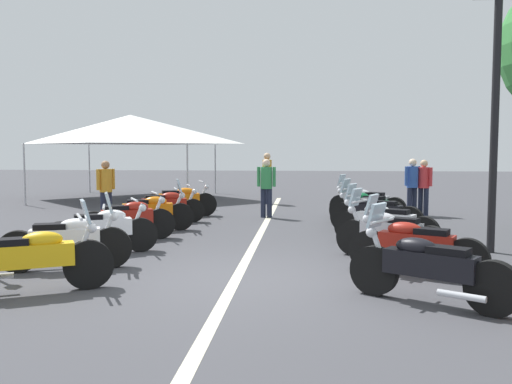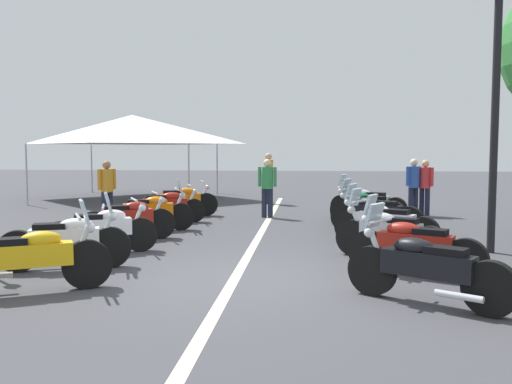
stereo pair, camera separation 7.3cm
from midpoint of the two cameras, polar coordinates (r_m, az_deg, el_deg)
ground_plane at (r=8.13m, az=-2.38°, el=-9.08°), size 80.00×80.00×0.00m
lane_centre_stripe at (r=11.83m, az=0.03°, el=-4.77°), size 19.06×0.16×0.01m
motorcycle_left_row_0 at (r=7.83m, az=-22.67°, el=-6.38°), size 1.16×2.00×1.23m
motorcycle_left_row_1 at (r=9.16m, az=-19.26°, el=-4.78°), size 0.91×1.97×1.22m
motorcycle_left_row_2 at (r=10.34m, az=-15.89°, el=-3.76°), size 1.08×1.88×1.00m
motorcycle_left_row_3 at (r=11.72m, az=-13.33°, el=-2.73°), size 1.07×1.85×1.00m
motorcycle_left_row_4 at (r=12.93m, az=-11.23°, el=-1.98°), size 0.91×2.07×1.21m
motorcycle_left_row_5 at (r=14.27m, az=-9.62°, el=-1.43°), size 0.95×2.02×0.99m
motorcycle_left_row_6 at (r=15.53m, az=-8.09°, el=-0.88°), size 1.01×2.04×1.01m
motorcycle_right_row_0 at (r=7.07m, az=17.11°, el=-7.45°), size 1.29×1.85×1.21m
motorcycle_right_row_1 at (r=8.57m, az=15.90°, el=-5.36°), size 1.08×1.94×1.21m
motorcycle_right_row_2 at (r=9.73m, az=13.50°, el=-4.14°), size 1.12×1.83×1.21m
motorcycle_right_row_3 at (r=11.13m, az=12.96°, el=-3.06°), size 1.17×1.96×1.20m
motorcycle_right_row_4 at (r=12.60m, az=12.06°, el=-2.12°), size 1.16×2.00×1.22m
motorcycle_right_row_5 at (r=13.88m, az=11.17°, el=-1.55°), size 1.29×1.79×1.01m
motorcycle_right_row_6 at (r=15.26m, az=11.23°, el=-1.01°), size 1.10×2.01×1.20m
street_lamp_twin_globe at (r=10.99m, az=23.57°, el=11.78°), size 0.32×1.22×4.94m
bystander_0 at (r=16.39m, az=16.93°, el=0.90°), size 0.39×0.42×1.60m
bystander_1 at (r=15.19m, az=0.95°, el=0.89°), size 0.32×0.53×1.63m
bystander_2 at (r=14.73m, az=-15.50°, el=0.56°), size 0.43×0.36×1.60m
bystander_3 at (r=19.01m, az=1.05°, el=1.90°), size 0.52×0.32×1.77m
bystander_4 at (r=16.27m, az=15.83°, el=0.96°), size 0.32×0.47×1.63m
event_tent at (r=21.51m, az=-13.01°, el=6.37°), size 6.20×6.20×3.20m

